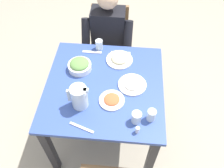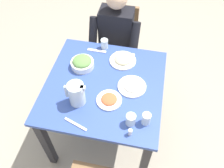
{
  "view_description": "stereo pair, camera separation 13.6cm",
  "coord_description": "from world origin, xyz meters",
  "px_view_note": "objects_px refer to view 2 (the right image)",
  "views": [
    {
      "loc": [
        -0.17,
        1.16,
        2.21
      ],
      "look_at": [
        -0.06,
        -0.02,
        0.75
      ],
      "focal_mm": 37.9,
      "sensor_mm": 36.0,
      "label": 1
    },
    {
      "loc": [
        -0.3,
        1.14,
        2.21
      ],
      "look_at": [
        -0.06,
        -0.02,
        0.75
      ],
      "focal_mm": 37.9,
      "sensor_mm": 36.0,
      "label": 2
    }
  ],
  "objects_px": {
    "salad_bowl": "(82,63)",
    "plate_beans": "(123,60)",
    "diner_near": "(114,43)",
    "water_glass_near_right": "(104,44)",
    "salt_shaker": "(130,132)",
    "plate_yoghurt": "(132,86)",
    "water_pitcher": "(76,94)",
    "water_glass_by_pitcher": "(146,119)",
    "dining_table": "(104,94)",
    "chair_near": "(118,41)",
    "plate_rice_curry": "(109,100)",
    "water_glass_far_right": "(131,120)"
  },
  "relations": [
    {
      "from": "plate_beans",
      "to": "diner_near",
      "type": "bearing_deg",
      "value": -66.92
    },
    {
      "from": "water_glass_by_pitcher",
      "to": "salt_shaker",
      "type": "height_order",
      "value": "water_glass_by_pitcher"
    },
    {
      "from": "chair_near",
      "to": "water_pitcher",
      "type": "relative_size",
      "value": 4.66
    },
    {
      "from": "salad_bowl",
      "to": "plate_beans",
      "type": "bearing_deg",
      "value": -158.04
    },
    {
      "from": "salt_shaker",
      "to": "plate_yoghurt",
      "type": "bearing_deg",
      "value": -83.09
    },
    {
      "from": "salad_bowl",
      "to": "plate_rice_curry",
      "type": "bearing_deg",
      "value": 134.29
    },
    {
      "from": "water_pitcher",
      "to": "chair_near",
      "type": "bearing_deg",
      "value": -96.38
    },
    {
      "from": "diner_near",
      "to": "plate_yoghurt",
      "type": "distance_m",
      "value": 0.66
    },
    {
      "from": "diner_near",
      "to": "water_glass_near_right",
      "type": "distance_m",
      "value": 0.25
    },
    {
      "from": "diner_near",
      "to": "chair_near",
      "type": "bearing_deg",
      "value": -90.0
    },
    {
      "from": "dining_table",
      "to": "water_glass_by_pitcher",
      "type": "xyz_separation_m",
      "value": [
        -0.36,
        0.28,
        0.17
      ]
    },
    {
      "from": "chair_near",
      "to": "water_pitcher",
      "type": "bearing_deg",
      "value": 83.62
    },
    {
      "from": "chair_near",
      "to": "water_glass_far_right",
      "type": "xyz_separation_m",
      "value": [
        -0.3,
        1.12,
        0.3
      ]
    },
    {
      "from": "plate_rice_curry",
      "to": "salad_bowl",
      "type": "bearing_deg",
      "value": -45.71
    },
    {
      "from": "plate_rice_curry",
      "to": "plate_yoghurt",
      "type": "height_order",
      "value": "plate_yoghurt"
    },
    {
      "from": "water_glass_near_right",
      "to": "water_glass_far_right",
      "type": "distance_m",
      "value": 0.8
    },
    {
      "from": "water_glass_by_pitcher",
      "to": "diner_near",
      "type": "bearing_deg",
      "value": -65.64
    },
    {
      "from": "plate_beans",
      "to": "salt_shaker",
      "type": "xyz_separation_m",
      "value": [
        -0.17,
        0.67,
        0.01
      ]
    },
    {
      "from": "water_pitcher",
      "to": "salad_bowl",
      "type": "bearing_deg",
      "value": -79.44
    },
    {
      "from": "diner_near",
      "to": "water_glass_near_right",
      "type": "bearing_deg",
      "value": 75.3
    },
    {
      "from": "dining_table",
      "to": "water_pitcher",
      "type": "bearing_deg",
      "value": 52.52
    },
    {
      "from": "plate_beans",
      "to": "water_glass_near_right",
      "type": "height_order",
      "value": "water_glass_near_right"
    },
    {
      "from": "salt_shaker",
      "to": "dining_table",
      "type": "bearing_deg",
      "value": -55.2
    },
    {
      "from": "chair_near",
      "to": "diner_near",
      "type": "xyz_separation_m",
      "value": [
        -0.0,
        0.2,
        0.15
      ]
    },
    {
      "from": "dining_table",
      "to": "water_glass_by_pitcher",
      "type": "distance_m",
      "value": 0.49
    },
    {
      "from": "water_glass_far_right",
      "to": "plate_beans",
      "type": "bearing_deg",
      "value": -74.84
    },
    {
      "from": "dining_table",
      "to": "water_glass_by_pitcher",
      "type": "relative_size",
      "value": 9.89
    },
    {
      "from": "plate_rice_curry",
      "to": "salt_shaker",
      "type": "height_order",
      "value": "salt_shaker"
    },
    {
      "from": "diner_near",
      "to": "water_glass_by_pitcher",
      "type": "relative_size",
      "value": 12.53
    },
    {
      "from": "water_pitcher",
      "to": "diner_near",
      "type": "bearing_deg",
      "value": -97.96
    },
    {
      "from": "chair_near",
      "to": "water_glass_by_pitcher",
      "type": "distance_m",
      "value": 1.2
    },
    {
      "from": "plate_yoghurt",
      "to": "water_glass_far_right",
      "type": "distance_m",
      "value": 0.32
    },
    {
      "from": "water_glass_near_right",
      "to": "water_glass_by_pitcher",
      "type": "relative_size",
      "value": 0.95
    },
    {
      "from": "plate_rice_curry",
      "to": "water_glass_far_right",
      "type": "distance_m",
      "value": 0.24
    },
    {
      "from": "salad_bowl",
      "to": "plate_yoghurt",
      "type": "xyz_separation_m",
      "value": [
        -0.44,
        0.14,
        -0.03
      ]
    },
    {
      "from": "plate_rice_curry",
      "to": "plate_yoghurt",
      "type": "distance_m",
      "value": 0.22
    },
    {
      "from": "chair_near",
      "to": "diner_near",
      "type": "relative_size",
      "value": 0.75
    },
    {
      "from": "water_pitcher",
      "to": "water_glass_by_pitcher",
      "type": "bearing_deg",
      "value": 171.8
    },
    {
      "from": "dining_table",
      "to": "salt_shaker",
      "type": "xyz_separation_m",
      "value": [
        -0.27,
        0.39,
        0.15
      ]
    },
    {
      "from": "dining_table",
      "to": "diner_near",
      "type": "distance_m",
      "value": 0.61
    },
    {
      "from": "water_glass_by_pitcher",
      "to": "salad_bowl",
      "type": "bearing_deg",
      "value": -36.39
    },
    {
      "from": "chair_near",
      "to": "water_glass_by_pitcher",
      "type": "height_order",
      "value": "chair_near"
    },
    {
      "from": "water_pitcher",
      "to": "plate_yoghurt",
      "type": "relative_size",
      "value": 0.85
    },
    {
      "from": "water_glass_far_right",
      "to": "water_glass_by_pitcher",
      "type": "relative_size",
      "value": 0.97
    },
    {
      "from": "diner_near",
      "to": "salt_shaker",
      "type": "relative_size",
      "value": 21.86
    },
    {
      "from": "water_pitcher",
      "to": "plate_beans",
      "type": "height_order",
      "value": "water_pitcher"
    },
    {
      "from": "water_glass_far_right",
      "to": "water_glass_by_pitcher",
      "type": "xyz_separation_m",
      "value": [
        -0.1,
        -0.03,
        0.0
      ]
    },
    {
      "from": "plate_rice_curry",
      "to": "water_glass_by_pitcher",
      "type": "relative_size",
      "value": 2.03
    },
    {
      "from": "salad_bowl",
      "to": "salt_shaker",
      "type": "distance_m",
      "value": 0.73
    },
    {
      "from": "plate_beans",
      "to": "salt_shaker",
      "type": "distance_m",
      "value": 0.69
    }
  ]
}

